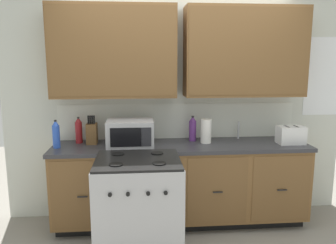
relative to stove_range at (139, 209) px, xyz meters
name	(u,v)px	position (x,y,z in m)	size (l,w,h in m)	color
ground_plane	(184,236)	(0.47, 0.33, -0.47)	(8.00, 8.00, 0.00)	gray
wall_unit	(180,73)	(0.47, 0.83, 1.19)	(3.90, 0.40, 2.55)	silver
counter_run	(181,183)	(0.47, 0.63, 0.00)	(2.73, 0.64, 0.91)	black
stove_range	(139,209)	(0.00, 0.00, 0.00)	(0.76, 0.68, 0.95)	#B7B7BC
microwave	(130,133)	(-0.08, 0.58, 0.58)	(0.48, 0.37, 0.28)	#B7B7BC
toaster	(291,135)	(1.65, 0.55, 0.53)	(0.28, 0.18, 0.19)	white
knife_block	(92,133)	(-0.49, 0.74, 0.55)	(0.11, 0.14, 0.31)	brown
sink_faucet	(238,130)	(1.15, 0.84, 0.54)	(0.02, 0.02, 0.20)	#B2B5BA
paper_towel_roll	(206,131)	(0.74, 0.67, 0.57)	(0.12, 0.12, 0.26)	white
bottle_violet	(193,129)	(0.61, 0.78, 0.57)	(0.08, 0.08, 0.28)	#663384
bottle_red	(79,130)	(-0.64, 0.78, 0.58)	(0.07, 0.07, 0.29)	maroon
bottle_blue	(56,134)	(-0.83, 0.59, 0.58)	(0.07, 0.07, 0.29)	blue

